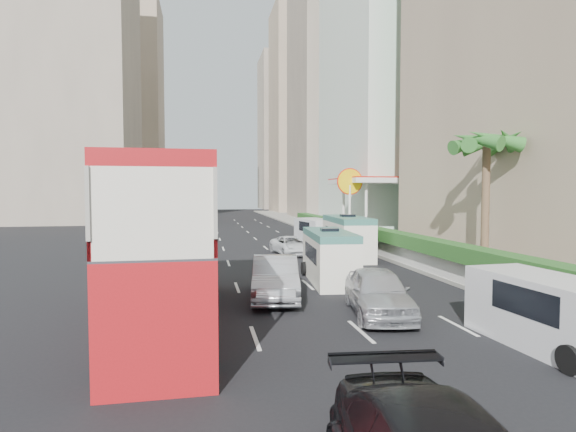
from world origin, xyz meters
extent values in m
plane|color=black|center=(0.00, 0.00, 0.00)|extent=(200.00, 200.00, 0.00)
cube|color=#B21419|center=(-6.00, 0.00, 2.53)|extent=(2.50, 11.00, 5.06)
imported|color=silver|center=(-2.26, 2.71, 0.00)|extent=(2.44, 5.20, 1.65)
imported|color=silver|center=(0.82, -0.33, 0.00)|extent=(2.67, 4.94, 1.60)
imported|color=silver|center=(0.84, 15.08, 0.00)|extent=(2.60, 4.63, 1.22)
cube|color=silver|center=(0.78, 5.57, 1.20)|extent=(2.27, 5.53, 2.39)
cube|color=silver|center=(4.04, 12.78, 1.33)|extent=(2.36, 6.11, 2.66)
cube|color=silver|center=(4.10, -4.41, 0.96)|extent=(2.23, 4.91, 1.92)
cube|color=silver|center=(4.12, 21.48, 1.00)|extent=(2.68, 5.24, 2.00)
cube|color=#99968C|center=(9.00, 25.00, 0.09)|extent=(6.00, 120.00, 0.18)
cube|color=silver|center=(6.20, 14.00, 0.68)|extent=(0.30, 44.00, 1.00)
cube|color=#2D6626|center=(6.20, 14.00, 1.53)|extent=(1.10, 44.00, 0.70)
cylinder|color=brown|center=(7.80, 4.00, 3.38)|extent=(0.36, 0.36, 6.40)
cube|color=silver|center=(10.00, 23.00, 2.75)|extent=(6.50, 8.00, 5.50)
cube|color=#A1917E|center=(18.00, 58.00, 25.00)|extent=(16.00, 16.00, 50.00)
cube|color=tan|center=(17.00, 82.00, 22.00)|extent=(14.00, 14.00, 44.00)
cube|color=#A1917E|center=(17.00, 104.00, 20.00)|extent=(14.00, 14.00, 40.00)
cube|color=#A1917E|center=(-24.00, 55.00, 26.00)|extent=(18.00, 18.00, 52.00)
cube|color=tan|center=(-22.00, 90.00, 23.00)|extent=(16.00, 16.00, 46.00)
camera|label=1|loc=(-5.03, -14.68, 4.18)|focal=28.00mm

